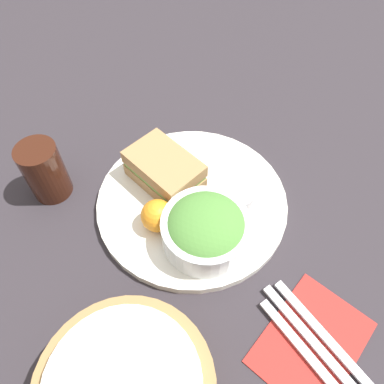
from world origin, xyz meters
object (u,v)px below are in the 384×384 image
(plate, at_px, (192,202))
(knife, at_px, (313,341))
(sandwich, at_px, (166,169))
(drink_glass, at_px, (45,171))
(salad_bowl, at_px, (206,229))
(spoon, at_px, (303,350))
(dressing_cup, at_px, (234,197))
(fork, at_px, (322,333))

(plate, relative_size, knife, 1.73)
(sandwich, distance_m, drink_glass, 0.20)
(salad_bowl, relative_size, spoon, 0.85)
(sandwich, distance_m, dressing_cup, 0.12)
(dressing_cup, xyz_separation_m, fork, (-0.22, 0.09, -0.03))
(plate, height_order, fork, plate)
(sandwich, relative_size, fork, 0.74)
(salad_bowl, xyz_separation_m, drink_glass, (0.27, 0.09, 0.01))
(knife, xyz_separation_m, spoon, (0.00, 0.02, 0.00))
(drink_glass, bearing_deg, plate, -146.53)
(drink_glass, bearing_deg, fork, -169.85)
(plate, relative_size, fork, 1.81)
(sandwich, relative_size, spoon, 0.82)
(spoon, bearing_deg, drink_glass, -160.01)
(dressing_cup, height_order, drink_glass, drink_glass)
(knife, distance_m, spoon, 0.02)
(salad_bowl, distance_m, dressing_cup, 0.08)
(sandwich, height_order, drink_glass, drink_glass)
(plate, relative_size, sandwich, 2.45)
(plate, relative_size, drink_glass, 3.06)
(plate, xyz_separation_m, drink_glass, (0.20, 0.13, 0.04))
(fork, bearing_deg, salad_bowl, -167.47)
(salad_bowl, distance_m, spoon, 0.21)
(plate, height_order, dressing_cup, dressing_cup)
(plate, xyz_separation_m, sandwich, (0.06, -0.00, 0.04))
(fork, height_order, spoon, same)
(plate, xyz_separation_m, spoon, (-0.26, 0.08, -0.00))
(sandwich, distance_m, knife, 0.34)
(plate, xyz_separation_m, salad_bowl, (-0.06, 0.04, 0.04))
(sandwich, relative_size, salad_bowl, 0.97)
(plate, height_order, spoon, plate)
(sandwich, bearing_deg, dressing_cup, -164.58)
(sandwich, bearing_deg, fork, 170.95)
(fork, relative_size, spoon, 1.11)
(plate, distance_m, sandwich, 0.07)
(knife, bearing_deg, spoon, -90.00)
(sandwich, bearing_deg, knife, 167.89)
(plate, height_order, sandwich, sandwich)
(knife, bearing_deg, fork, 90.00)
(plate, height_order, knife, plate)
(dressing_cup, xyz_separation_m, drink_glass, (0.26, 0.17, 0.02))
(sandwich, height_order, knife, sandwich)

